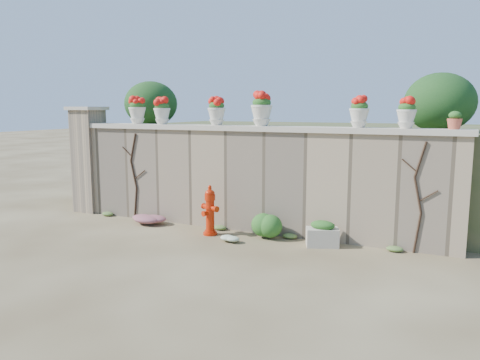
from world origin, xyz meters
The scene contains 21 objects.
ground centered at (0.00, 0.00, 0.00)m, with size 80.00×80.00×0.00m, color brown.
stone_wall centered at (0.00, 1.80, 1.00)m, with size 8.00×0.40×2.00m, color #988365.
wall_cap centered at (0.00, 1.80, 2.05)m, with size 8.10×0.52×0.10m, color beige.
gate_pillar centered at (-4.15, 1.80, 1.26)m, with size 0.72×0.72×2.48m.
raised_fill centered at (0.00, 5.00, 1.00)m, with size 9.00×6.00×2.00m, color #384C23.
back_shrub_left centered at (-3.20, 3.00, 2.55)m, with size 1.30×1.30×1.10m, color #143814.
back_shrub_right centered at (3.40, 3.00, 2.55)m, with size 1.30×1.30×1.10m, color #143814.
vine_left centered at (-2.67, 1.58, 0.99)m, with size 0.60×0.04×1.91m.
vine_right centered at (3.23, 1.58, 0.99)m, with size 0.60×0.04×1.91m.
fire_hydrant centered at (-0.50, 1.11, 0.49)m, with size 0.42×0.30×0.97m.
planter_box centered at (1.68, 1.29, 0.22)m, with size 0.64×0.51×0.47m.
green_shrub centered at (0.59, 1.36, 0.28)m, with size 0.60×0.54×0.57m, color #1E5119.
magenta_clump centered at (-2.14, 1.29, 0.13)m, with size 1.01×0.67×0.27m, color #C12677.
white_flowers centered at (0.06, 0.82, 0.08)m, with size 0.47×0.37×0.17m, color white.
urn_pot_0 centered at (-2.70, 1.80, 2.39)m, with size 0.38×0.38×0.59m.
urn_pot_1 centered at (-2.04, 1.80, 2.38)m, with size 0.35×0.35×0.56m.
urn_pot_2 centered at (-0.71, 1.80, 2.38)m, with size 0.36×0.36×0.57m.
urn_pot_3 centered at (0.28, 1.80, 2.42)m, with size 0.42×0.42×0.65m.
urn_pot_4 centered at (2.15, 1.80, 2.37)m, with size 0.35×0.35×0.55m.
urn_pot_5 centered at (2.94, 1.80, 2.36)m, with size 0.33×0.33×0.52m.
terracotta_pot centered at (3.69, 1.80, 2.23)m, with size 0.24×0.24×0.29m.
Camera 1 is at (3.82, -6.64, 2.44)m, focal length 35.00 mm.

